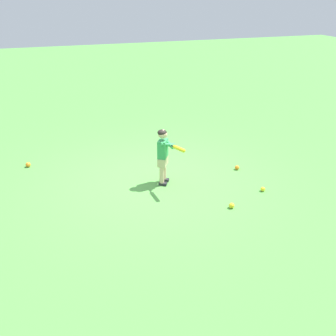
{
  "coord_description": "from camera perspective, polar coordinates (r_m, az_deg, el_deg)",
  "views": [
    {
      "loc": [
        1.87,
        6.36,
        3.4
      ],
      "look_at": [
        -0.14,
        0.46,
        0.45
      ],
      "focal_mm": 40.85,
      "sensor_mm": 36.0,
      "label": 1
    }
  ],
  "objects": [
    {
      "name": "play_ball_near_batter",
      "position": [
        7.25,
        13.96,
        -3.07
      ],
      "size": [
        0.08,
        0.08,
        0.08
      ],
      "primitive_type": "sphere",
      "color": "yellow",
      "rests_on": "ground"
    },
    {
      "name": "play_ball_far_right",
      "position": [
        7.99,
        10.26,
        0.07
      ],
      "size": [
        0.09,
        0.09,
        0.09
      ],
      "primitive_type": "sphere",
      "color": "orange",
      "rests_on": "ground"
    },
    {
      "name": "child_batter",
      "position": [
        7.05,
        -0.61,
        2.39
      ],
      "size": [
        0.36,
        0.75,
        1.08
      ],
      "color": "#232328",
      "rests_on": "ground"
    },
    {
      "name": "play_ball_midfield",
      "position": [
        8.49,
        -20.16,
        0.47
      ],
      "size": [
        0.1,
        0.1,
        0.1
      ],
      "primitive_type": "sphere",
      "color": "orange",
      "rests_on": "ground"
    },
    {
      "name": "play_ball_center_lawn",
      "position": [
        6.61,
        9.47,
        -5.55
      ],
      "size": [
        0.1,
        0.1,
        0.1
      ],
      "primitive_type": "sphere",
      "color": "yellow",
      "rests_on": "ground"
    },
    {
      "name": "ground_plane",
      "position": [
        7.45,
        -2.12,
        -1.85
      ],
      "size": [
        40.0,
        40.0,
        0.0
      ],
      "primitive_type": "plane",
      "color": "#519942"
    }
  ]
}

